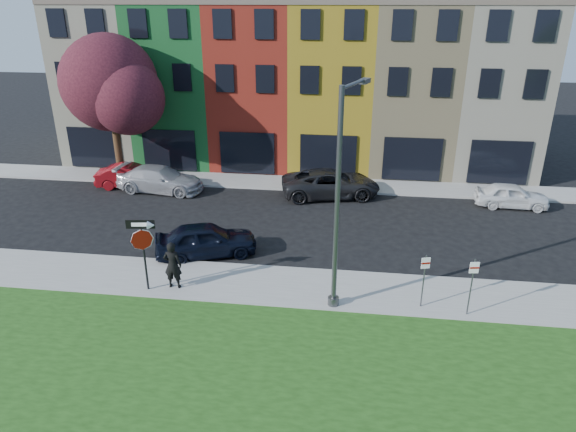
# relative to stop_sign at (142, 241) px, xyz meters

# --- Properties ---
(ground) EXTENTS (120.00, 120.00, 0.00)m
(ground) POSITION_rel_stop_sign_xyz_m (5.98, -2.04, -2.18)
(ground) COLOR black
(ground) RESTS_ON ground
(sidewalk_near) EXTENTS (40.00, 3.00, 0.12)m
(sidewalk_near) POSITION_rel_stop_sign_xyz_m (7.98, 0.96, -2.12)
(sidewalk_near) COLOR gray
(sidewalk_near) RESTS_ON ground
(sidewalk_far) EXTENTS (40.00, 2.40, 0.12)m
(sidewalk_far) POSITION_rel_stop_sign_xyz_m (2.98, 12.96, -2.12)
(sidewalk_far) COLOR gray
(sidewalk_far) RESTS_ON ground
(rowhouse_block) EXTENTS (30.00, 10.12, 10.00)m
(rowhouse_block) POSITION_rel_stop_sign_xyz_m (3.48, 19.15, 2.81)
(rowhouse_block) COLOR beige
(rowhouse_block) RESTS_ON ground
(stop_sign) EXTENTS (1.05, 0.19, 2.88)m
(stop_sign) POSITION_rel_stop_sign_xyz_m (0.00, 0.00, 0.00)
(stop_sign) COLOR black
(stop_sign) RESTS_ON sidewalk_near
(man) EXTENTS (0.70, 0.48, 1.89)m
(man) POSITION_rel_stop_sign_xyz_m (0.95, 0.31, -1.11)
(man) COLOR black
(man) RESTS_ON sidewalk_near
(sedan_near) EXTENTS (4.52, 5.45, 1.47)m
(sedan_near) POSITION_rel_stop_sign_xyz_m (1.38, 3.28, -1.44)
(sedan_near) COLOR black
(sedan_near) RESTS_ON ground
(parked_car_red) EXTENTS (2.96, 4.62, 1.34)m
(parked_car_red) POSITION_rel_stop_sign_xyz_m (-5.43, 11.29, -1.51)
(parked_car_red) COLOR maroon
(parked_car_red) RESTS_ON ground
(parked_car_silver) EXTENTS (2.90, 5.36, 1.45)m
(parked_car_silver) POSITION_rel_stop_sign_xyz_m (-3.49, 10.77, -1.45)
(parked_car_silver) COLOR #A2A1A6
(parked_car_silver) RESTS_ON ground
(parked_car_dark) EXTENTS (4.83, 6.54, 1.52)m
(parked_car_dark) POSITION_rel_stop_sign_xyz_m (6.32, 11.21, -1.42)
(parked_car_dark) COLOR black
(parked_car_dark) RESTS_ON ground
(parked_car_white) EXTENTS (1.83, 3.90, 1.29)m
(parked_car_white) POSITION_rel_stop_sign_xyz_m (16.00, 10.88, -1.53)
(parked_car_white) COLOR white
(parked_car_white) RESTS_ON ground
(street_lamp) EXTENTS (1.11, 2.48, 7.80)m
(street_lamp) POSITION_rel_stop_sign_xyz_m (7.12, 0.07, 1.87)
(street_lamp) COLOR #46484B
(street_lamp) RESTS_ON sidewalk_near
(parking_sign_a) EXTENTS (0.31, 0.13, 2.05)m
(parking_sign_a) POSITION_rel_stop_sign_xyz_m (10.18, 0.16, -0.77)
(parking_sign_a) COLOR #46484B
(parking_sign_a) RESTS_ON sidewalk_near
(parking_sign_b) EXTENTS (0.32, 0.11, 2.17)m
(parking_sign_b) POSITION_rel_stop_sign_xyz_m (11.74, -0.15, -0.70)
(parking_sign_b) COLOR #46484B
(parking_sign_b) RESTS_ON sidewalk_near
(tree_purple) EXTENTS (6.56, 5.74, 8.52)m
(tree_purple) POSITION_rel_stop_sign_xyz_m (-6.38, 12.21, 3.58)
(tree_purple) COLOR #322010
(tree_purple) RESTS_ON sidewalk_far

